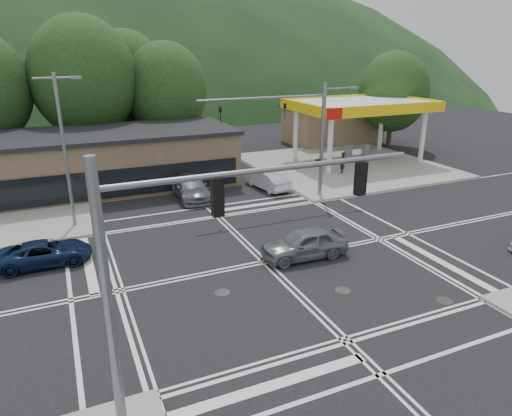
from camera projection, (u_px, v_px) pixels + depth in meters
name	position (u px, v px, depth m)	size (l,w,h in m)	color
ground	(265.00, 262.00, 23.10)	(120.00, 120.00, 0.00)	black
sidewalk_ne	(345.00, 165.00, 41.71)	(16.00, 16.00, 0.15)	gray
gas_station_canopy	(360.00, 107.00, 41.66)	(12.32, 8.34, 5.75)	silver
convenience_store	(332.00, 125.00, 51.62)	(10.00, 6.00, 3.80)	#846B4F
commercial_row	(72.00, 164.00, 34.05)	(24.00, 8.00, 4.00)	brown
hill_north	(94.00, 96.00, 100.71)	(252.00, 126.00, 140.00)	#183518
tree_n_b	(84.00, 78.00, 38.91)	(9.00, 9.00, 12.98)	#382619
tree_n_c	(166.00, 90.00, 42.00)	(7.60, 7.60, 10.87)	#382619
tree_n_e	(125.00, 81.00, 44.09)	(8.40, 8.40, 11.98)	#382619
tree_ne	(393.00, 92.00, 47.51)	(7.20, 7.20, 9.99)	#382619
streetlight_nw	(65.00, 144.00, 25.96)	(2.50, 0.25, 9.00)	slate
signal_mast_ne	(307.00, 128.00, 31.11)	(11.65, 0.30, 8.00)	slate
signal_mast_sw	(176.00, 257.00, 11.89)	(9.14, 0.28, 8.00)	slate
car_blue_west	(45.00, 253.00, 22.69)	(2.03, 4.39, 1.22)	#0D1C3C
car_grey_center	(304.00, 243.00, 23.38)	(1.82, 4.54, 1.55)	slate
car_queue_a	(267.00, 180.00, 34.79)	(1.53, 4.38, 1.44)	silver
car_queue_b	(221.00, 158.00, 41.00)	(1.93, 4.79, 1.63)	white
car_northbound	(190.00, 187.00, 32.69)	(2.16, 5.31, 1.54)	slate
pedestrian	(342.00, 163.00, 38.50)	(0.65, 0.43, 1.80)	black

